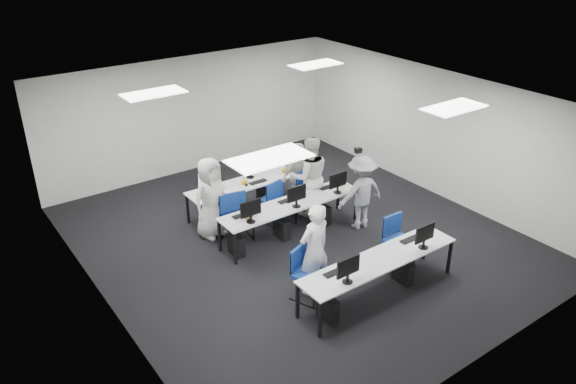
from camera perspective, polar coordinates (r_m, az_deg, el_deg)
room at (r=11.12m, az=0.95°, el=1.99°), size 9.00×9.02×3.00m
ceiling_panels at (r=10.60m, az=1.01°, el=9.33°), size 5.20×4.60×0.02m
desk_front at (r=9.93m, az=9.28°, el=-7.00°), size 3.20×0.70×0.73m
desk_mid at (r=11.62m, az=0.33°, el=-1.37°), size 3.20×0.70×0.73m
desk_back at (r=12.66m, az=-3.41°, el=1.02°), size 3.20×0.70×0.73m
equipment_front at (r=9.99m, az=8.42°, el=-8.96°), size 2.51×0.41×1.19m
equipment_mid at (r=11.67m, az=-0.38°, el=-3.06°), size 2.91×0.41×1.19m
equipment_back at (r=12.91m, az=-2.70°, el=-0.04°), size 2.91×0.41×1.19m
chair_0 at (r=9.93m, az=2.03°, el=-9.23°), size 0.63×0.66×0.98m
chair_1 at (r=11.04m, az=11.08°, el=-5.75°), size 0.49×0.53×0.98m
chair_2 at (r=11.74m, az=-4.94°, el=-3.29°), size 0.55×0.59×0.96m
chair_3 at (r=12.15m, az=-0.72°, el=-2.08°), size 0.57×0.61×0.96m
chair_4 at (r=12.69m, az=2.19°, el=-0.79°), size 0.61×0.64×0.96m
chair_5 at (r=11.97m, az=-6.31°, el=-2.70°), size 0.50×0.54×0.98m
chair_6 at (r=12.49m, az=-1.69°, el=-1.44°), size 0.54×0.56×0.84m
chair_7 at (r=12.99m, az=2.37°, el=-0.29°), size 0.55×0.57×0.85m
handbag at (r=10.99m, az=-4.05°, el=-2.11°), size 0.37×0.28×0.27m
student_0 at (r=9.78m, az=2.69°, el=-5.85°), size 0.67×0.47×1.75m
student_1 at (r=12.35m, az=2.18°, el=1.57°), size 1.09×0.99×1.83m
student_2 at (r=11.63m, az=-7.85°, el=-0.59°), size 0.95×0.73×1.74m
student_3 at (r=12.71m, az=1.00°, el=1.66°), size 0.96×0.51×1.56m
photographer at (r=11.95m, az=7.42°, el=-0.01°), size 1.13×0.74×1.65m
dslr_camera at (r=11.72m, az=7.16°, el=4.20°), size 0.16×0.20×0.10m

